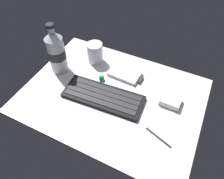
# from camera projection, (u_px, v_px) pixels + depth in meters

# --- Properties ---
(ground_plane) EXTENTS (0.64, 0.48, 0.03)m
(ground_plane) POSITION_uv_depth(u_px,v_px,m) (112.00, 97.00, 0.78)
(ground_plane) COLOR silver
(keyboard) EXTENTS (0.30, 0.13, 0.02)m
(keyboard) POSITION_uv_depth(u_px,v_px,m) (103.00, 96.00, 0.76)
(keyboard) COLOR black
(keyboard) RESTS_ON ground_plane
(handheld_device) EXTENTS (0.13, 0.08, 0.02)m
(handheld_device) POSITION_uv_depth(u_px,v_px,m) (126.00, 74.00, 0.83)
(handheld_device) COLOR silver
(handheld_device) RESTS_ON ground_plane
(juice_cup) EXTENTS (0.06, 0.06, 0.09)m
(juice_cup) POSITION_uv_depth(u_px,v_px,m) (95.00, 53.00, 0.87)
(juice_cup) COLOR silver
(juice_cup) RESTS_ON ground_plane
(water_bottle) EXTENTS (0.07, 0.07, 0.21)m
(water_bottle) POSITION_uv_depth(u_px,v_px,m) (56.00, 52.00, 0.80)
(water_bottle) COLOR silver
(water_bottle) RESTS_ON ground_plane
(charger_block) EXTENTS (0.07, 0.06, 0.02)m
(charger_block) POSITION_uv_depth(u_px,v_px,m) (170.00, 101.00, 0.74)
(charger_block) COLOR white
(charger_block) RESTS_ON ground_plane
(trackball_mouse) EXTENTS (0.02, 0.02, 0.02)m
(trackball_mouse) POSITION_uv_depth(u_px,v_px,m) (101.00, 78.00, 0.81)
(trackball_mouse) COLOR #198C33
(trackball_mouse) RESTS_ON ground_plane
(stylus_pen) EXTENTS (0.09, 0.04, 0.01)m
(stylus_pen) POSITION_uv_depth(u_px,v_px,m) (158.00, 137.00, 0.66)
(stylus_pen) COLOR #26262B
(stylus_pen) RESTS_ON ground_plane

